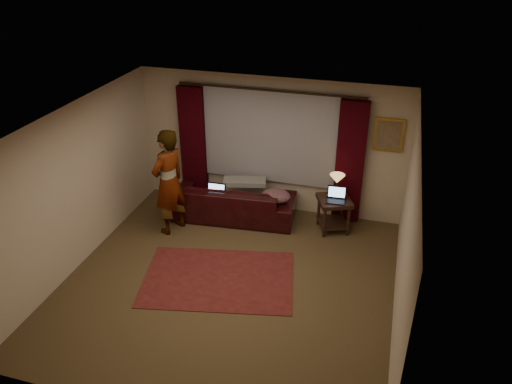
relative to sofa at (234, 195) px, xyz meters
The scene contains 20 objects.
floor 2.04m from the sofa, 74.24° to the right, with size 5.00×5.00×0.01m, color brown.
ceiling 2.92m from the sofa, 74.24° to the right, with size 5.00×5.00×0.02m, color silver.
wall_back 1.16m from the sofa, 47.49° to the left, with size 5.00×0.02×2.60m, color beige.
wall_front 4.52m from the sofa, 83.03° to the right, with size 5.00×0.02×2.60m, color beige.
wall_left 2.86m from the sofa, 135.73° to the right, with size 0.02×5.00×2.60m, color beige.
wall_right 3.69m from the sofa, 32.16° to the right, with size 0.02×5.00×2.60m, color beige.
sheer_curtain 1.28m from the sofa, 44.41° to the left, with size 2.50×0.05×1.80m, color #97979F.
drape_left 1.29m from the sofa, 153.52° to the left, with size 0.50×0.14×2.30m, color black.
drape_right 2.21m from the sofa, 13.20° to the left, with size 0.50×0.14×2.30m, color black.
curtain_rod 2.05m from the sofa, 41.57° to the left, with size 0.04×0.04×3.40m, color #312012.
picture_frame 2.99m from the sofa, 11.95° to the left, with size 0.50×0.04×0.60m, color gold.
sofa is the anchor object (origin of this frame).
throw_blanket 0.53m from the sofa, 51.85° to the left, with size 0.79×0.32×0.09m, color gray.
clothing_pile 0.82m from the sofa, ahead, with size 0.53×0.41×0.22m, color brown.
laptop_sofa 0.39m from the sofa, 143.57° to the right, with size 0.35×0.38×0.25m, color black, non-canonical shape.
area_rug 1.95m from the sofa, 79.18° to the right, with size 2.34×1.56×0.01m, color maroon.
end_table 1.87m from the sofa, ahead, with size 0.56×0.56×0.65m, color black.
tiffany_lamp 1.92m from the sofa, ahead, with size 0.27×0.27×0.43m, color olive, non-canonical shape.
laptop_table 1.92m from the sofa, ahead, with size 0.33×0.36×0.24m, color black, non-canonical shape.
person 1.29m from the sofa, 141.84° to the right, with size 0.57×0.57×1.94m, color gray.
Camera 1 is at (2.12, -5.81, 4.95)m, focal length 35.00 mm.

